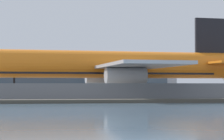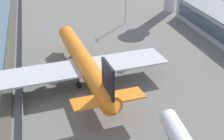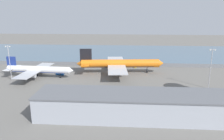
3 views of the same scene
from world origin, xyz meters
The scene contains 6 objects.
ground_plane centered at (0.00, 0.00, 0.00)m, with size 500.00×500.00×0.00m, color #66635E.
shoreline_seawall centered at (0.00, -20.50, 0.25)m, with size 320.00×3.00×0.50m.
perimeter_fence centered at (0.00, -16.00, 1.38)m, with size 280.00×0.10×2.75m.
cargo_jet_orange centered at (-8.24, 2.36, 6.19)m, with size 56.65×48.94×16.22m.
baggage_tug centered at (-18.77, -13.04, 0.81)m, with size 3.07×3.56×1.80m.
terminal_building centered at (-19.62, 63.47, 4.77)m, with size 80.39×16.53×9.52m.
Camera 1 is at (-19.65, -81.16, 2.62)m, focal length 70.00 mm.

